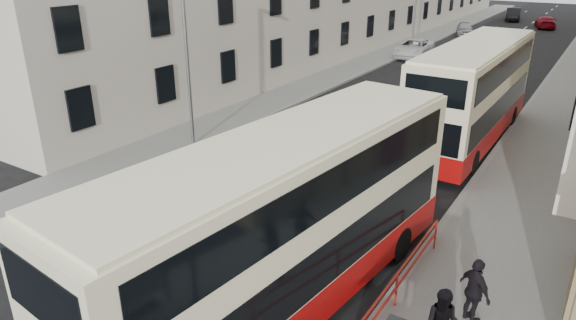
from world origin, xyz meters
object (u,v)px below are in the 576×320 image
Objects in this scene: white_van at (414,48)px; double_decker_rear at (473,94)px; car_dark at (513,14)px; double_decker_front at (288,225)px; car_red at (545,22)px; car_silver at (465,29)px; street_lamp_near at (187,49)px; pedestrian_far at (475,291)px.

double_decker_rear is at bearing -67.01° from white_van.
double_decker_rear is 51.13m from car_dark.
car_dark is (-6.50, 65.86, -1.64)m from double_decker_front.
car_silver is at bearing 43.78° from car_red.
double_decker_front is 1.01× the size of double_decker_rear.
street_lamp_near reaches higher than double_decker_front.
street_lamp_near is 13.45m from double_decker_rear.
double_decker_front is at bearing -94.98° from car_dark.
car_red is (6.74, 10.61, -0.01)m from car_silver.
car_red is (7.20, 25.67, -0.07)m from white_van.
car_dark is (2.51, 31.17, 0.04)m from white_van.
double_decker_front reaches higher than car_silver.
car_silver is (-12.81, 47.94, -0.32)m from pedestrian_far.
double_decker_rear is (0.69, 15.27, 0.01)m from double_decker_front.
white_van is at bearing 110.54° from double_decker_front.
double_decker_rear is 13.99m from pedestrian_far.
car_silver is at bearing -37.31° from pedestrian_far.
car_red is at bearing 40.32° from car_silver.
pedestrian_far is (14.42, -5.81, -3.60)m from street_lamp_near.
street_lamp_near is 1.63× the size of car_dark.
double_decker_rear is 21.78m from white_van.
car_dark reaches higher than car_red.
street_lamp_near is 0.65× the size of double_decker_front.
double_decker_rear is at bearing 93.40° from double_decker_front.
car_red is at bearing 70.80° from white_van.
car_silver is 16.25m from car_dark.
car_dark is 7.23m from car_red.
double_decker_rear reaches higher than double_decker_front.
car_dark is 1.01× the size of car_red.
double_decker_front is 2.50× the size of car_dark.
street_lamp_near is 12.89m from double_decker_front.
pedestrian_far reaches higher than car_red.
street_lamp_near is at bearing -104.21° from car_dark.
white_van is 26.66m from car_red.
double_decker_rear is at bearing -92.25° from car_silver.
street_lamp_near reaches higher than car_dark.
street_lamp_near reaches higher than white_van.
double_decker_front is 2.93× the size of car_silver.
double_decker_rear is at bearing 79.39° from car_red.
street_lamp_near is at bearing -95.97° from white_van.
double_decker_front is at bearing -97.49° from car_silver.
car_dark is (-7.19, 50.60, -1.64)m from double_decker_rear.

